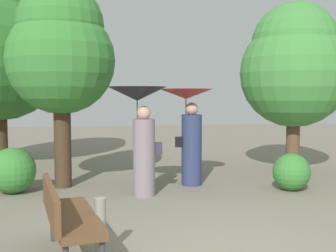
{
  "coord_description": "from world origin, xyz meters",
  "views": [
    {
      "loc": [
        -1.29,
        -4.32,
        1.77
      ],
      "look_at": [
        0.0,
        3.48,
        1.19
      ],
      "focal_mm": 44.91,
      "sensor_mm": 36.0,
      "label": 1
    }
  ],
  "objects_px": {
    "person_right": "(189,122)",
    "tree_near_right": "(294,64)",
    "park_bench": "(66,214)",
    "tree_near_left": "(61,50)",
    "person_left": "(140,122)",
    "path_marker_post": "(100,228)"
  },
  "relations": [
    {
      "from": "person_right",
      "to": "tree_near_right",
      "type": "relative_size",
      "value": 0.49
    },
    {
      "from": "park_bench",
      "to": "tree_near_left",
      "type": "height_order",
      "value": "tree_near_left"
    },
    {
      "from": "person_left",
      "to": "path_marker_post",
      "type": "bearing_deg",
      "value": 160.49
    },
    {
      "from": "person_left",
      "to": "person_right",
      "type": "relative_size",
      "value": 1.01
    },
    {
      "from": "tree_near_left",
      "to": "person_left",
      "type": "bearing_deg",
      "value": -34.12
    },
    {
      "from": "tree_near_left",
      "to": "path_marker_post",
      "type": "xyz_separation_m",
      "value": [
        0.7,
        -3.74,
        -2.3
      ]
    },
    {
      "from": "person_left",
      "to": "person_right",
      "type": "height_order",
      "value": "person_left"
    },
    {
      "from": "person_right",
      "to": "park_bench",
      "type": "xyz_separation_m",
      "value": [
        -2.1,
        -3.51,
        -0.74
      ]
    },
    {
      "from": "park_bench",
      "to": "tree_near_left",
      "type": "xyz_separation_m",
      "value": [
        -0.34,
        3.73,
        2.12
      ]
    },
    {
      "from": "tree_near_right",
      "to": "person_right",
      "type": "bearing_deg",
      "value": -161.78
    },
    {
      "from": "person_left",
      "to": "path_marker_post",
      "type": "relative_size",
      "value": 2.88
    },
    {
      "from": "tree_near_left",
      "to": "tree_near_right",
      "type": "relative_size",
      "value": 1.02
    },
    {
      "from": "person_right",
      "to": "path_marker_post",
      "type": "height_order",
      "value": "person_right"
    },
    {
      "from": "person_left",
      "to": "tree_near_right",
      "type": "distance_m",
      "value": 4.13
    },
    {
      "from": "person_right",
      "to": "tree_near_left",
      "type": "height_order",
      "value": "tree_near_left"
    },
    {
      "from": "tree_near_left",
      "to": "person_right",
      "type": "bearing_deg",
      "value": -5.15
    },
    {
      "from": "tree_near_left",
      "to": "path_marker_post",
      "type": "distance_m",
      "value": 4.44
    },
    {
      "from": "park_bench",
      "to": "tree_near_left",
      "type": "bearing_deg",
      "value": -5.7
    },
    {
      "from": "park_bench",
      "to": "tree_near_right",
      "type": "relative_size",
      "value": 0.41
    },
    {
      "from": "park_bench",
      "to": "tree_near_right",
      "type": "distance_m",
      "value": 6.7
    },
    {
      "from": "person_left",
      "to": "person_right",
      "type": "distance_m",
      "value": 1.26
    },
    {
      "from": "person_left",
      "to": "park_bench",
      "type": "xyz_separation_m",
      "value": [
        -1.07,
        -2.77,
        -0.8
      ]
    }
  ]
}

